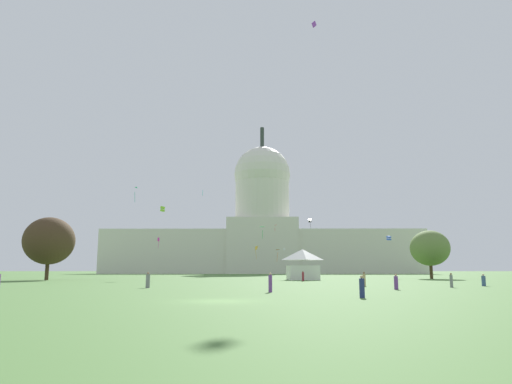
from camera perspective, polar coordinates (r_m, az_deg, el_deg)
name	(u,v)px	position (r m, az deg, el deg)	size (l,w,h in m)	color
ground_plane	(219,301)	(31.28, -4.53, -13.13)	(800.00, 800.00, 0.00)	#4C7538
capitol_building	(262,233)	(209.89, 0.78, -4.97)	(139.29, 25.53, 66.88)	silver
event_tent	(303,264)	(90.36, 5.71, -8.78)	(6.25, 6.69, 5.79)	white
tree_west_near	(49,241)	(97.05, -23.92, -5.47)	(12.55, 12.68, 11.77)	#42301E
tree_east_near	(430,248)	(106.57, 20.44, -6.43)	(9.62, 10.30, 10.18)	#42301E
person_denim_edge_east	(484,281)	(64.21, 26.01, -9.69)	(0.54, 0.54, 1.47)	#3D5684
person_navy_mid_right	(362,288)	(35.39, 12.80, -11.29)	(0.50, 0.50, 1.61)	navy
person_grey_near_tree_west	(148,281)	(53.74, -13.05, -10.50)	(0.63, 0.63, 1.72)	gray
person_purple_edge_west	(396,282)	(50.32, 16.71, -10.52)	(0.56, 0.56, 1.57)	#703D93
person_purple_mid_left	(270,283)	(42.68, 1.76, -11.03)	(0.45, 0.45, 1.76)	#703D93
person_maroon_lawn_far_right	(303,276)	(81.10, 5.75, -10.21)	(0.41, 0.41, 1.73)	maroon
person_tan_front_left	(364,280)	(58.64, 13.05, -10.36)	(0.36, 0.36, 1.72)	tan
person_grey_aisle_center	(451,281)	(57.92, 22.72, -9.95)	(0.47, 0.47, 1.62)	gray
kite_black_mid	(310,221)	(158.13, 6.57, -3.48)	(0.96, 1.04, 3.28)	black
kite_turquoise_mid	(134,190)	(98.29, -14.62, 0.26)	(0.82, 1.37, 2.86)	teal
kite_red_low	(275,226)	(165.10, 2.30, -4.22)	(1.18, 1.37, 1.93)	red
kite_violet_high	(314,24)	(102.78, 7.09, 19.63)	(0.96, 0.95, 1.13)	purple
kite_orange_low	(277,251)	(172.00, 2.60, -7.20)	(1.44, 1.00, 4.29)	orange
kite_lime_low	(163,209)	(96.79, -11.33, -2.04)	(1.15, 1.11, 1.13)	#8CD133
kite_magenta_low	(158,240)	(166.02, -11.81, -5.80)	(0.70, 0.89, 3.82)	#D1339E
kite_cyan_mid	(203,193)	(106.34, -6.53, -0.09)	(0.27, 1.21, 1.27)	#33BCDB
kite_gold_low	(256,249)	(156.54, 0.03, -6.96)	(1.02, 0.96, 4.21)	gold
kite_blue_low	(389,238)	(110.89, 15.89, -5.43)	(0.99, 1.03, 1.02)	blue
kite_white_low	(284,249)	(161.00, 3.45, -6.96)	(0.73, 0.18, 0.92)	white
kite_green_low	(262,228)	(105.57, 0.75, -4.45)	(1.13, 0.64, 2.62)	green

